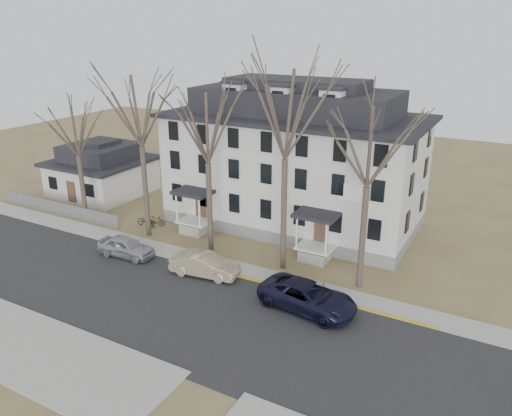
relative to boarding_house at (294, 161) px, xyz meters
The scene contains 18 objects.
ground 18.85m from the boarding_house, 83.64° to the right, with size 120.00×120.00×0.00m, color olive.
main_road 16.96m from the boarding_house, 82.85° to the right, with size 120.00×10.00×0.04m, color #27272A.
far_sidewalk 11.49m from the boarding_house, 78.64° to the right, with size 120.00×2.00×0.08m, color #A09F97.
near_sidewalk_left 24.33m from the boarding_house, 104.65° to the right, with size 20.00×5.00×0.08m, color #A09F97.
yellow_curb 13.99m from the boarding_house, 57.18° to the right, with size 14.00×0.25×0.06m, color gold.
boarding_house is the anchor object (origin of this frame).
small_house 20.34m from the boarding_house, behind, with size 8.70×8.70×5.00m.
fence 21.48m from the boarding_house, 156.01° to the right, with size 14.00×0.06×1.20m, color gray.
tree_far_left 13.12m from the boarding_house, 137.82° to the right, with size 8.40×8.40×13.72m.
tree_mid_left 9.66m from the boarding_house, 110.20° to the right, with size 7.80×7.80×12.74m.
tree_center 10.39m from the boarding_house, 69.80° to the right, with size 9.00×9.00×14.70m.
tree_mid_right 12.51m from the boarding_house, 43.81° to the right, with size 7.80×7.80×12.74m.
tree_bungalow 18.17m from the boarding_house, 152.99° to the right, with size 6.60×6.60×10.78m.
car_silver 15.09m from the boarding_house, 123.06° to the right, with size 1.75×4.34×1.48m, color #9FA6AE.
car_tan 12.67m from the boarding_house, 95.40° to the right, with size 1.64×4.71×1.55m, color tan.
car_navy 14.78m from the boarding_house, 61.65° to the right, with size 2.75×5.96×1.66m, color black.
bicycle_left 13.39m from the boarding_house, 146.45° to the right, with size 0.63×1.81×0.95m, color black.
bicycle_right 12.60m from the boarding_house, 145.89° to the right, with size 0.43×1.52×0.92m, color black.
Camera 1 is at (14.40, -18.57, 16.00)m, focal length 35.00 mm.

